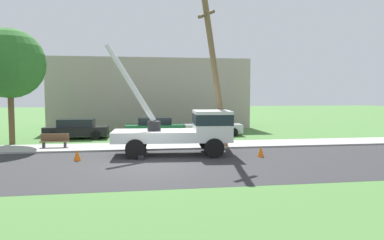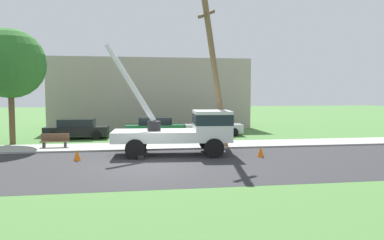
{
  "view_description": "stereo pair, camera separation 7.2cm",
  "coord_description": "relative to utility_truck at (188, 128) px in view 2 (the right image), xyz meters",
  "views": [
    {
      "loc": [
        -0.93,
        -16.95,
        3.31
      ],
      "look_at": [
        2.43,
        3.58,
        1.78
      ],
      "focal_mm": 35.14,
      "sensor_mm": 36.0,
      "label": 1
    },
    {
      "loc": [
        -0.86,
        -16.96,
        3.31
      ],
      "look_at": [
        2.43,
        3.58,
        1.78
      ],
      "focal_mm": 35.14,
      "sensor_mm": 36.0,
      "label": 2
    }
  ],
  "objects": [
    {
      "name": "ground_plane",
      "position": [
        -2.06,
        9.25,
        -1.41
      ],
      "size": [
        120.0,
        120.0,
        0.0
      ],
      "primitive_type": "plane",
      "color": "#477538"
    },
    {
      "name": "road_asphalt",
      "position": [
        -2.06,
        -2.75,
        -1.4
      ],
      "size": [
        80.0,
        8.79,
        0.01
      ],
      "primitive_type": "cube",
      "color": "#2B2B2D",
      "rests_on": "ground"
    },
    {
      "name": "sidewalk_strip",
      "position": [
        -2.06,
        3.13,
        -1.36
      ],
      "size": [
        80.0,
        2.96,
        0.1
      ],
      "primitive_type": "cube",
      "color": "#9E9E99",
      "rests_on": "ground"
    },
    {
      "name": "utility_truck",
      "position": [
        0.0,
        0.0,
        0.0
      ],
      "size": [
        6.74,
        3.25,
        5.98
      ],
      "color": "silver",
      "rests_on": "ground"
    },
    {
      "name": "leaning_utility_pole",
      "position": [
        1.72,
        1.0,
        2.98
      ],
      "size": [
        2.45,
        3.06,
        8.58
      ],
      "color": "brown",
      "rests_on": "ground"
    },
    {
      "name": "traffic_cone_ahead",
      "position": [
        3.6,
        -1.39,
        -1.13
      ],
      "size": [
        0.36,
        0.36,
        0.56
      ],
      "primitive_type": "cone",
      "color": "orange",
      "rests_on": "ground"
    },
    {
      "name": "traffic_cone_behind",
      "position": [
        -5.58,
        -0.98,
        -1.13
      ],
      "size": [
        0.36,
        0.36,
        0.56
      ],
      "primitive_type": "cone",
      "color": "orange",
      "rests_on": "ground"
    },
    {
      "name": "traffic_cone_curbside",
      "position": [
        2.03,
        1.46,
        -1.13
      ],
      "size": [
        0.36,
        0.36,
        0.56
      ],
      "primitive_type": "cone",
      "color": "orange",
      "rests_on": "ground"
    },
    {
      "name": "parked_sedan_black",
      "position": [
        -6.85,
        8.15,
        -0.7
      ],
      "size": [
        4.45,
        2.11,
        1.42
      ],
      "color": "black",
      "rests_on": "ground"
    },
    {
      "name": "parked_sedan_green",
      "position": [
        -1.22,
        8.92,
        -0.7
      ],
      "size": [
        4.41,
        2.03,
        1.42
      ],
      "color": "#1E6638",
      "rests_on": "ground"
    },
    {
      "name": "parked_sedan_silver",
      "position": [
        3.26,
        8.57,
        -0.7
      ],
      "size": [
        4.49,
        2.17,
        1.42
      ],
      "color": "#B7B7BF",
      "rests_on": "ground"
    },
    {
      "name": "park_bench",
      "position": [
        -7.42,
        3.2,
        -0.95
      ],
      "size": [
        1.6,
        0.45,
        0.9
      ],
      "color": "brown",
      "rests_on": "ground"
    },
    {
      "name": "roadside_tree_near",
      "position": [
        -10.49,
        5.66,
        3.72
      ],
      "size": [
        4.39,
        4.39,
        7.34
      ],
      "color": "brown",
      "rests_on": "ground"
    },
    {
      "name": "lowrise_building_backdrop",
      "position": [
        -1.14,
        16.54,
        1.79
      ],
      "size": [
        18.0,
        6.0,
        6.4
      ],
      "primitive_type": "cube",
      "color": "#A5998C",
      "rests_on": "ground"
    }
  ]
}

